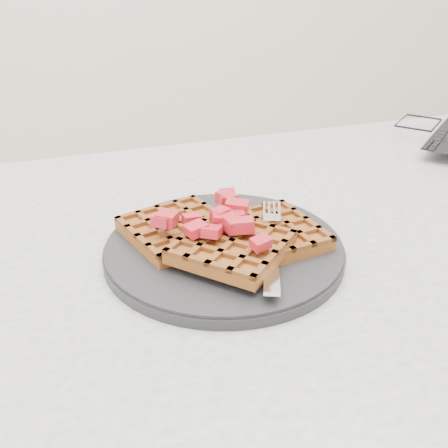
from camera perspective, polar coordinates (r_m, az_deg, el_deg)
name	(u,v)px	position (r m, az deg, el deg)	size (l,w,h in m)	color
table	(326,304)	(0.71, 11.62, -8.95)	(1.20, 0.80, 0.75)	#BDBDBB
plate	(224,248)	(0.58, 0.00, -2.78)	(0.28, 0.28, 0.02)	black
waffles	(225,235)	(0.57, 0.14, -1.29)	(0.23, 0.22, 0.03)	brown
strawberry_pile	(224,213)	(0.56, 0.00, 1.26)	(0.15, 0.15, 0.02)	#95020F
fork	(271,247)	(0.56, 5.42, -2.59)	(0.02, 0.18, 0.02)	silver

